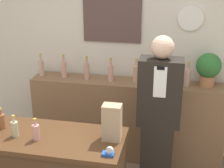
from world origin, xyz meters
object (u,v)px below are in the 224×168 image
potted_plant (208,68)px  tape_dispenser (109,153)px  paper_bag (112,122)px  shopkeeper (159,118)px

potted_plant → tape_dispenser: 1.75m
potted_plant → tape_dispenser: potted_plant is taller
tape_dispenser → potted_plant: bearing=62.3°
paper_bag → tape_dispenser: 0.27m
shopkeeper → tape_dispenser: bearing=-108.5°
shopkeeper → paper_bag: (-0.34, -0.70, 0.27)m
tape_dispenser → shopkeeper: bearing=71.5°
potted_plant → paper_bag: potted_plant is taller
paper_bag → tape_dispenser: paper_bag is taller
paper_bag → tape_dispenser: bearing=-84.1°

